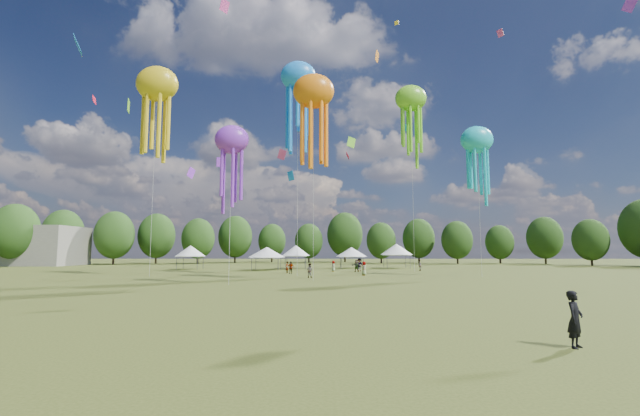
{
  "coord_description": "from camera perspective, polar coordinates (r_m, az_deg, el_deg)",
  "views": [
    {
      "loc": [
        -0.83,
        -15.07,
        2.92
      ],
      "look_at": [
        -1.09,
        15.0,
        6.0
      ],
      "focal_mm": 23.75,
      "sensor_mm": 36.0,
      "label": 1
    }
  ],
  "objects": [
    {
      "name": "show_kites",
      "position": [
        52.79,
        -1.42,
        12.52
      ],
      "size": [
        42.64,
        26.78,
        27.73
      ],
      "color": "orange",
      "rests_on": "ground"
    },
    {
      "name": "spectator_near",
      "position": [
        46.85,
        -1.43,
        -8.45
      ],
      "size": [
        0.93,
        0.83,
        1.59
      ],
      "primitive_type": "imported",
      "rotation": [
        0.0,
        0.0,
        2.79
      ],
      "color": "gray",
      "rests_on": "ground"
    },
    {
      "name": "observer_main",
      "position": [
        15.43,
        31.14,
        -12.71
      ],
      "size": [
        0.74,
        0.72,
        1.72
      ],
      "primitive_type": "imported",
      "rotation": [
        0.0,
        0.0,
        0.74
      ],
      "color": "black",
      "rests_on": "ground"
    },
    {
      "name": "festival_tents",
      "position": [
        70.67,
        -1.42,
        -5.81
      ],
      "size": [
        39.3,
        12.82,
        4.21
      ],
      "color": "#47474C",
      "rests_on": "ground"
    },
    {
      "name": "spectators_far",
      "position": [
        59.85,
        4.72,
        -7.8
      ],
      "size": [
        19.79,
        12.35,
        1.89
      ],
      "color": "gray",
      "rests_on": "ground"
    },
    {
      "name": "small_kites",
      "position": [
        64.39,
        -0.75,
        19.48
      ],
      "size": [
        72.94,
        56.47,
        44.39
      ],
      "color": "orange",
      "rests_on": "ground"
    },
    {
      "name": "ground",
      "position": [
        15.37,
        3.75,
        -16.79
      ],
      "size": [
        300.0,
        300.0,
        0.0
      ],
      "primitive_type": "plane",
      "color": "#384416",
      "rests_on": "ground"
    },
    {
      "name": "treeline",
      "position": [
        77.72,
        -1.75,
        -3.17
      ],
      "size": [
        201.57,
        95.24,
        13.43
      ],
      "color": "#38281C",
      "rests_on": "ground"
    }
  ]
}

